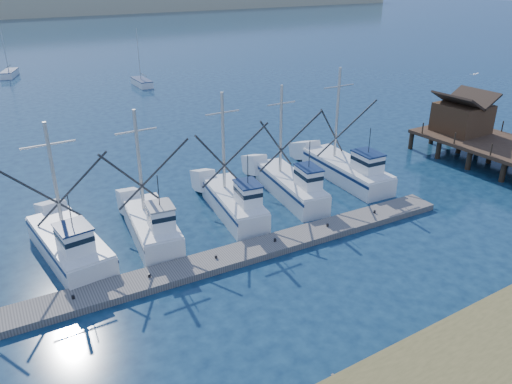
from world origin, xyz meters
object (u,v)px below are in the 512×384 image
(sailboat_near, at_px, (142,82))
(timber_pier, at_px, (495,136))
(floating_dock, at_px, (232,257))
(sailboat_far, at_px, (9,74))

(sailboat_near, bearing_deg, timber_pier, -70.76)
(floating_dock, distance_m, sailboat_near, 50.43)
(sailboat_near, xyz_separation_m, sailboat_far, (-15.53, 17.74, 0.00))
(timber_pier, height_order, sailboat_near, sailboat_near)
(timber_pier, bearing_deg, sailboat_far, 115.18)
(sailboat_far, bearing_deg, timber_pier, -44.24)
(timber_pier, xyz_separation_m, sailboat_near, (-14.92, 47.02, -2.07))
(timber_pier, bearing_deg, floating_dock, -176.07)
(sailboat_far, bearing_deg, sailboat_near, -28.23)
(floating_dock, relative_size, sailboat_far, 3.85)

